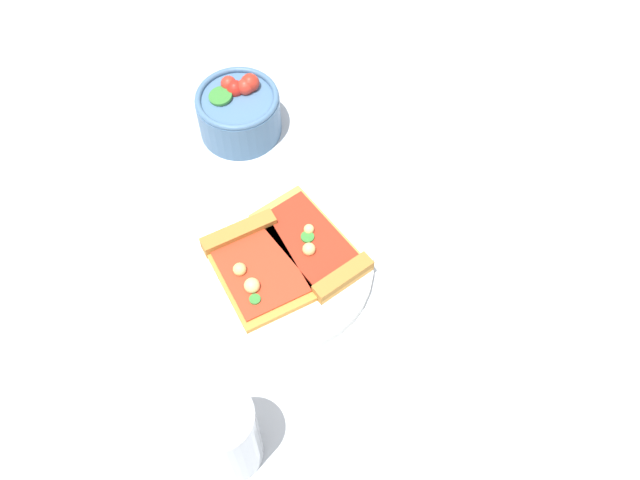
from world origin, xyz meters
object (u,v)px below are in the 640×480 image
at_px(pizza_slice_far, 315,248).
at_px(paper_napkin, 515,205).
at_px(soda_glass, 226,437).
at_px(salad_bowl, 239,111).
at_px(plate, 279,267).
at_px(pizza_slice_near, 254,263).

bearing_deg(pizza_slice_far, paper_napkin, 169.27).
distance_m(pizza_slice_far, soda_glass, 0.26).
bearing_deg(soda_glass, salad_bowl, -115.23).
bearing_deg(pizza_slice_far, plate, -4.99).
height_order(pizza_slice_near, pizza_slice_far, pizza_slice_near).
bearing_deg(pizza_slice_near, salad_bowl, -109.72).
height_order(plate, soda_glass, soda_glass).
height_order(plate, pizza_slice_near, pizza_slice_near).
relative_size(salad_bowl, paper_napkin, 0.75).
distance_m(pizza_slice_far, paper_napkin, 0.28).
height_order(pizza_slice_far, salad_bowl, salad_bowl).
bearing_deg(pizza_slice_far, soda_glass, 42.61).
relative_size(pizza_slice_far, soda_glass, 1.34).
height_order(plate, pizza_slice_far, pizza_slice_far).
bearing_deg(plate, pizza_slice_near, -21.24).
height_order(pizza_slice_near, salad_bowl, salad_bowl).
bearing_deg(paper_napkin, plate, -9.86).
bearing_deg(pizza_slice_near, plate, 158.76).
bearing_deg(soda_glass, pizza_slice_near, -120.99).
height_order(plate, salad_bowl, salad_bowl).
bearing_deg(pizza_slice_far, pizza_slice_near, -11.18).
xyz_separation_m(plate, pizza_slice_near, (0.03, -0.01, 0.01)).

